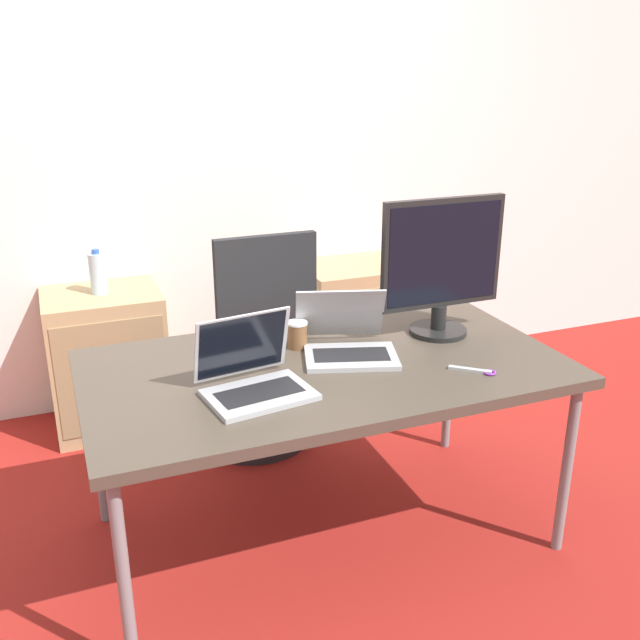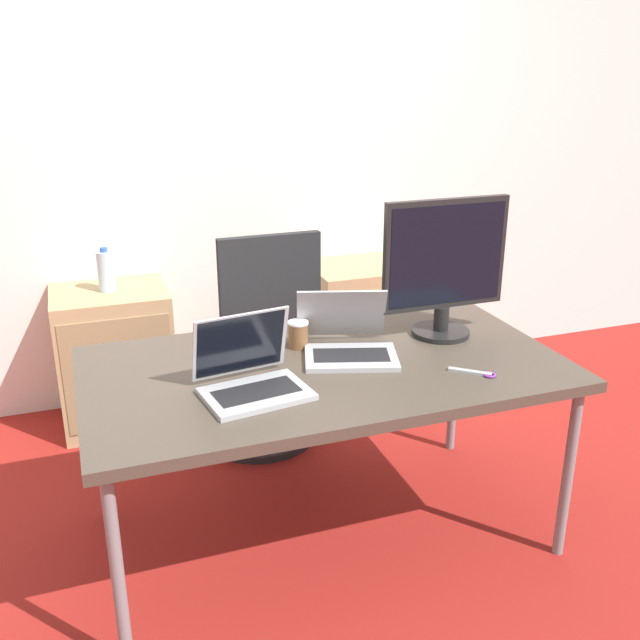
% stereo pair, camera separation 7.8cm
% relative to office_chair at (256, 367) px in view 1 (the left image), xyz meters
% --- Properties ---
extents(ground_plane, '(14.00, 14.00, 0.00)m').
position_rel_office_chair_xyz_m(ground_plane, '(0.04, -0.77, -0.40)').
color(ground_plane, maroon).
extents(wall_back, '(10.00, 0.05, 2.60)m').
position_rel_office_chair_xyz_m(wall_back, '(0.04, 0.73, 0.90)').
color(wall_back, silver).
rests_on(wall_back, ground_plane).
extents(desk, '(1.70, 0.94, 0.72)m').
position_rel_office_chair_xyz_m(desk, '(0.04, -0.77, 0.28)').
color(desk, '#473D33').
rests_on(desk, ground_plane).
extents(office_chair, '(0.56, 0.56, 1.07)m').
position_rel_office_chair_xyz_m(office_chair, '(0.00, 0.00, 0.00)').
color(office_chair, '#232326').
rests_on(office_chair, ground_plane).
extents(cabinet_left, '(0.55, 0.45, 0.70)m').
position_rel_office_chair_xyz_m(cabinet_left, '(-0.63, 0.46, -0.05)').
color(cabinet_left, tan).
rests_on(cabinet_left, ground_plane).
extents(cabinet_right, '(0.55, 0.45, 0.70)m').
position_rel_office_chair_xyz_m(cabinet_right, '(0.70, 0.46, -0.05)').
color(cabinet_right, tan).
rests_on(cabinet_right, ground_plane).
extents(water_bottle, '(0.08, 0.08, 0.21)m').
position_rel_office_chair_xyz_m(water_bottle, '(-0.63, 0.47, 0.40)').
color(water_bottle, silver).
rests_on(water_bottle, cabinet_left).
extents(laptop_left, '(0.39, 0.43, 0.23)m').
position_rel_office_chair_xyz_m(laptop_left, '(0.15, -0.72, 0.38)').
color(laptop_left, '#ADADB2').
rests_on(laptop_left, desk).
extents(laptop_right, '(0.36, 0.34, 0.25)m').
position_rel_office_chair_xyz_m(laptop_right, '(-0.27, -0.89, 0.38)').
color(laptop_right, '#ADADB2').
rests_on(laptop_right, desk).
extents(monitor, '(0.51, 0.23, 0.54)m').
position_rel_office_chair_xyz_m(monitor, '(0.57, -0.65, 0.60)').
color(monitor, black).
rests_on(monitor, desk).
extents(coffee_cup_white, '(0.09, 0.09, 0.11)m').
position_rel_office_chair_xyz_m(coffee_cup_white, '(-0.17, -0.54, 0.38)').
color(coffee_cup_white, white).
rests_on(coffee_cup_white, desk).
extents(coffee_cup_brown, '(0.08, 0.08, 0.10)m').
position_rel_office_chair_xyz_m(coffee_cup_brown, '(-0.00, -0.59, 0.38)').
color(coffee_cup_brown, brown).
rests_on(coffee_cup_brown, desk).
extents(scissors, '(0.15, 0.13, 0.01)m').
position_rel_office_chair_xyz_m(scissors, '(0.50, -1.03, 0.33)').
color(scissors, '#B2B2B7').
rests_on(scissors, desk).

